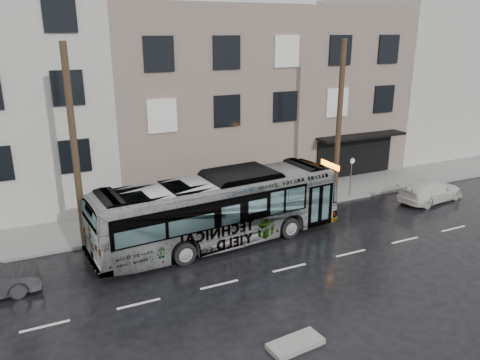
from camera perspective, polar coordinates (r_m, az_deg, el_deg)
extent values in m
plane|color=black|center=(22.07, 2.67, -7.86)|extent=(120.00, 120.00, 0.00)
cube|color=gray|center=(26.11, -2.35, -3.51)|extent=(90.00, 3.60, 0.15)
cube|color=gray|center=(33.75, 0.23, 10.87)|extent=(20.00, 12.00, 11.00)
cube|color=#A4A39B|center=(45.20, 23.05, 11.88)|extent=(18.00, 12.00, 12.00)
cylinder|color=#423221|center=(26.67, 11.97, 6.81)|extent=(0.30, 0.30, 9.00)
cylinder|color=#423221|center=(21.50, -19.52, 3.59)|extent=(0.30, 0.30, 9.00)
cylinder|color=slate|center=(28.12, 13.34, 0.33)|extent=(0.06, 0.06, 2.40)
imported|color=#B2B2B2|center=(21.63, -2.56, -3.59)|extent=(12.16, 3.78, 3.33)
imported|color=silver|center=(29.46, 22.21, -1.20)|extent=(4.58, 2.33, 1.27)
cube|color=gray|center=(15.75, 6.78, -19.21)|extent=(1.87, 0.97, 0.18)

